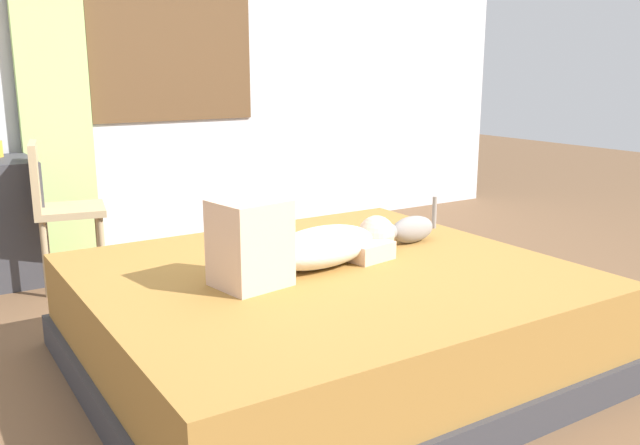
{
  "coord_description": "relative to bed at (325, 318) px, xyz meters",
  "views": [
    {
      "loc": [
        -1.61,
        -2.29,
        1.27
      ],
      "look_at": [
        -0.03,
        0.18,
        0.59
      ],
      "focal_mm": 37.48,
      "sensor_mm": 36.0,
      "label": 1
    }
  ],
  "objects": [
    {
      "name": "chair_by_desk",
      "position": [
        -0.73,
        1.72,
        0.29
      ],
      "size": [
        0.45,
        0.45,
        0.86
      ],
      "color": "tan",
      "rests_on": "ground"
    },
    {
      "name": "person_lying",
      "position": [
        -0.09,
        0.03,
        0.34
      ],
      "size": [
        0.94,
        0.4,
        0.34
      ],
      "color": "silver",
      "rests_on": "bed"
    },
    {
      "name": "bed",
      "position": [
        0.0,
        0.0,
        0.0
      ],
      "size": [
        1.99,
        1.81,
        0.44
      ],
      "color": "#38383D",
      "rests_on": "ground"
    },
    {
      "name": "back_wall_with_window",
      "position": [
        0.13,
        2.44,
        1.24
      ],
      "size": [
        6.4,
        0.14,
        2.9
      ],
      "color": "silver",
      "rests_on": "ground"
    },
    {
      "name": "ground_plane",
      "position": [
        0.13,
        0.02,
        -0.22
      ],
      "size": [
        16.0,
        16.0,
        0.0
      ],
      "primitive_type": "plane",
      "color": "brown"
    },
    {
      "name": "cat",
      "position": [
        0.58,
        0.14,
        0.29
      ],
      "size": [
        0.36,
        0.13,
        0.21
      ],
      "color": "gray",
      "rests_on": "bed"
    },
    {
      "name": "curtain_left",
      "position": [
        -0.58,
        2.32,
        0.94
      ],
      "size": [
        0.44,
        0.06,
        2.31
      ],
      "primitive_type": "cube",
      "color": "#ADCC75",
      "rests_on": "ground"
    }
  ]
}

